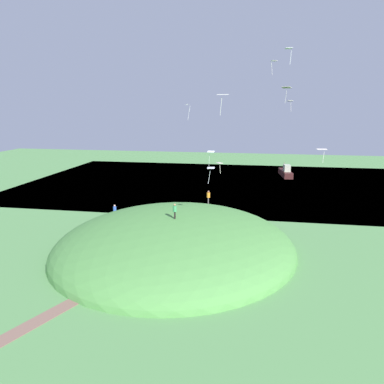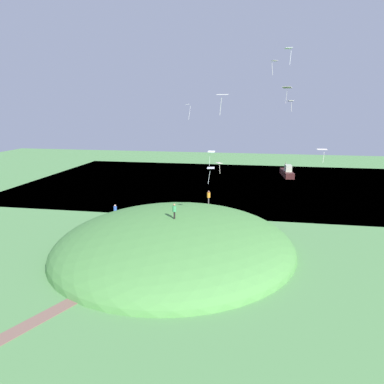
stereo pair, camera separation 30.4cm
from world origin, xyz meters
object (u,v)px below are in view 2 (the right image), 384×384
Objects in this scene: person_near_shore at (209,196)px; kite_8 at (222,95)px; kite_2 at (289,49)px; kite_5 at (219,164)px; kite_7 at (188,106)px; kite_9 at (274,62)px; kite_1 at (211,152)px; kite_6 at (322,150)px; boat_on_lake at (287,172)px; person_watching_kites at (115,209)px; person_walking_path at (174,209)px; kite_4 at (211,168)px; kite_0 at (287,88)px; kite_3 at (291,102)px.

kite_8 reaches higher than person_near_shore.
kite_2 is 7.54m from kite_8.
person_near_shore is 12.50m from kite_5.
kite_5 reaches higher than person_near_shore.
kite_7 is 13.30m from kite_9.
kite_1 is 2.04× the size of kite_5.
kite_6 is at bearing 55.85° from kite_7.
kite_7 is (30.26, -16.19, 14.18)m from boat_on_lake.
person_walking_path is at bearing -60.81° from person_watching_kites.
kite_4 is at bearing 7.32° from kite_1.
person_near_shore reaches higher than boat_on_lake.
kite_6 is at bearing 94.70° from kite_4.
person_watching_kites is 0.84× the size of kite_0.
kite_8 is (13.65, 2.87, 7.40)m from kite_1.
kite_3 is (-13.75, 1.41, -4.74)m from kite_2.
kite_1 is at bearing -127.46° from kite_6.
kite_8 is (13.98, -7.62, 0.48)m from kite_3.
kite_0 reaches higher than kite_7.
person_watching_kites is 0.84× the size of kite_7.
person_walking_path is 0.88× the size of kite_4.
kite_8 is at bearing -87.88° from kite_2.
kite_8 reaches higher than boat_on_lake.
person_watching_kites is at bearing -111.07° from kite_2.
kite_0 is 1.00× the size of kite_7.
kite_9 is at bearing -8.61° from person_watching_kites.
kite_3 is 0.84× the size of kite_9.
kite_9 is at bearing -33.49° from kite_0.
person_watching_kites is at bearing -97.58° from person_near_shore.
kite_6 is 0.69× the size of kite_8.
kite_2 reaches higher than kite_1.
kite_5 is at bearing -23.86° from kite_0.
boat_on_lake is at bearing 167.54° from person_walking_path.
kite_1 is 1.51× the size of kite_6.
person_watching_kites is 1.02× the size of kite_4.
kite_9 is at bearing 158.42° from kite_5.
kite_0 reaches higher than kite_1.
kite_7 reaches higher than person_near_shore.
kite_7 reaches higher than person_watching_kites.
kite_0 is (-16.36, 11.55, 12.66)m from person_walking_path.
kite_3 is at bearing 141.83° from kite_4.
kite_8 reaches higher than kite_1.
kite_9 is (2.46, 8.04, 11.73)m from kite_1.
boat_on_lake is 48.87m from kite_5.
kite_8 is at bearing 23.27° from kite_7.
kite_4 is (-4.82, 3.08, 3.57)m from person_walking_path.
person_watching_kites is 1.25× the size of kite_3.
kite_3 is at bearing 88.41° from kite_0.
person_near_shore is 0.80× the size of kite_7.
kite_5 is at bearing -25.62° from kite_3.
person_walking_path is 0.87× the size of person_watching_kites.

